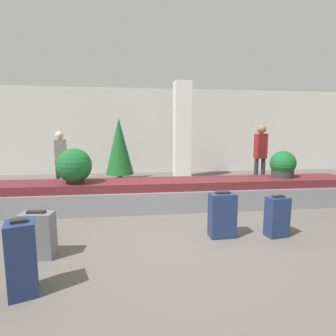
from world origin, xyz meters
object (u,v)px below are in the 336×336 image
(traveler_1, at_px, (260,150))
(suitcase_2, at_px, (22,258))
(suitcase_0, at_px, (277,217))
(potted_plant_1, at_px, (283,165))
(traveler_0, at_px, (60,155))
(suitcase_3, at_px, (222,215))
(potted_plant_0, at_px, (74,166))
(decorated_tree, at_px, (119,146))
(pillar, at_px, (182,131))
(suitcase_1, at_px, (38,235))

(traveler_1, bearing_deg, suitcase_2, 29.67)
(suitcase_0, height_order, potted_plant_1, potted_plant_1)
(traveler_0, bearing_deg, suitcase_3, -70.79)
(suitcase_2, bearing_deg, potted_plant_0, 71.72)
(traveler_1, bearing_deg, traveler_0, -22.52)
(suitcase_0, bearing_deg, decorated_tree, 108.36)
(suitcase_2, relative_size, traveler_0, 0.48)
(suitcase_3, height_order, traveler_0, traveler_0)
(pillar, relative_size, suitcase_2, 4.25)
(suitcase_0, xyz_separation_m, traveler_1, (1.30, 3.22, 0.76))
(suitcase_3, relative_size, potted_plant_0, 1.02)
(suitcase_3, bearing_deg, suitcase_2, -155.54)
(suitcase_1, distance_m, suitcase_3, 2.51)
(traveler_0, bearing_deg, potted_plant_1, -44.33)
(suitcase_0, xyz_separation_m, suitcase_3, (-0.82, 0.09, 0.03))
(potted_plant_1, height_order, traveler_0, traveler_0)
(potted_plant_1, xyz_separation_m, traveler_0, (-5.27, 2.28, 0.09))
(potted_plant_0, relative_size, traveler_0, 0.43)
(suitcase_0, relative_size, suitcase_3, 0.91)
(suitcase_3, distance_m, decorated_tree, 5.44)
(suitcase_2, relative_size, potted_plant_1, 1.30)
(potted_plant_0, distance_m, potted_plant_1, 4.37)
(pillar, xyz_separation_m, traveler_1, (1.82, -1.95, -0.53))
(suitcase_2, xyz_separation_m, potted_plant_0, (-0.07, 2.66, 0.54))
(suitcase_2, height_order, potted_plant_0, potted_plant_0)
(suitcase_2, bearing_deg, potted_plant_1, 13.34)
(suitcase_0, height_order, traveler_0, traveler_0)
(suitcase_3, distance_m, potted_plant_1, 2.61)
(pillar, relative_size, suitcase_1, 5.30)
(suitcase_2, bearing_deg, pillar, 46.90)
(potted_plant_0, distance_m, decorated_tree, 3.62)
(potted_plant_1, bearing_deg, potted_plant_0, -177.96)
(suitcase_2, relative_size, potted_plant_0, 1.11)
(traveler_1, bearing_deg, potted_plant_1, 68.47)
(suitcase_1, distance_m, traveler_1, 5.83)
(suitcase_2, height_order, potted_plant_1, potted_plant_1)
(pillar, xyz_separation_m, potted_plant_0, (-2.74, -3.56, -0.69))
(suitcase_3, bearing_deg, traveler_0, 129.05)
(pillar, distance_m, traveler_0, 3.87)
(suitcase_0, xyz_separation_m, decorated_tree, (-2.61, 5.17, 0.80))
(traveler_0, distance_m, decorated_tree, 1.93)
(potted_plant_0, height_order, potted_plant_1, potted_plant_0)
(pillar, height_order, suitcase_1, pillar)
(pillar, height_order, potted_plant_0, pillar)
(suitcase_2, height_order, suitcase_3, suitcase_2)
(potted_plant_1, relative_size, traveler_0, 0.37)
(traveler_0, bearing_deg, traveler_1, -29.61)
(pillar, xyz_separation_m, traveler_0, (-3.65, -1.12, -0.67))
(suitcase_1, xyz_separation_m, traveler_0, (-0.85, 4.32, 0.64))
(pillar, bearing_deg, suitcase_1, -117.17)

